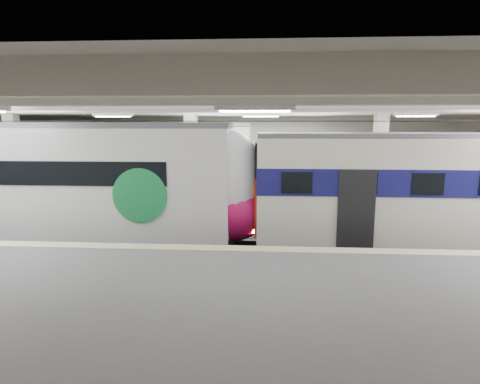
{
  "coord_description": "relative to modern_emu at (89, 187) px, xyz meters",
  "views": [
    {
      "loc": [
        0.24,
        -14.21,
        4.68
      ],
      "look_at": [
        -0.76,
        1.0,
        2.0
      ],
      "focal_mm": 30.0,
      "sensor_mm": 36.0,
      "label": 1
    }
  ],
  "objects": [
    {
      "name": "modern_emu",
      "position": [
        0.0,
        0.0,
        0.0
      ],
      "size": [
        14.55,
        3.0,
        4.66
      ],
      "color": "white",
      "rests_on": "ground"
    },
    {
      "name": "older_rer",
      "position": [
        12.61,
        0.0,
        -0.03
      ],
      "size": [
        12.95,
        2.86,
        4.3
      ],
      "color": "silver",
      "rests_on": "ground"
    },
    {
      "name": "station_hall",
      "position": [
        6.3,
        -1.74,
        0.96
      ],
      "size": [
        36.0,
        24.0,
        5.75
      ],
      "color": "black",
      "rests_on": "ground"
    },
    {
      "name": "far_train",
      "position": [
        -1.52,
        5.5,
        0.1
      ],
      "size": [
        14.62,
        3.26,
        4.62
      ],
      "rotation": [
        0.0,
        0.0,
        0.02
      ],
      "color": "white",
      "rests_on": "ground"
    }
  ]
}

